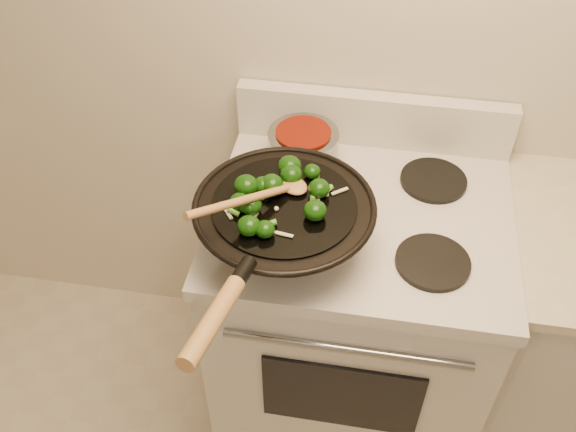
# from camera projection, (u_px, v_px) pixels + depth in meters

# --- Properties ---
(stove) EXTENTS (0.78, 0.67, 1.08)m
(stove) POSITION_uv_depth(u_px,v_px,m) (351.00, 316.00, 1.98)
(stove) COLOR silver
(stove) RESTS_ON ground
(wok) EXTENTS (0.43, 0.71, 0.21)m
(wok) POSITION_uv_depth(u_px,v_px,m) (284.00, 223.00, 1.52)
(wok) COLOR black
(wok) RESTS_ON stove
(stirfry) EXTENTS (0.29, 0.27, 0.05)m
(stirfry) POSITION_uv_depth(u_px,v_px,m) (276.00, 192.00, 1.48)
(stirfry) COLOR #0F3708
(stirfry) RESTS_ON wok
(wooden_spoon) EXTENTS (0.24, 0.29, 0.11)m
(wooden_spoon) POSITION_uv_depth(u_px,v_px,m) (265.00, 194.00, 1.45)
(wooden_spoon) COLOR #B58247
(wooden_spoon) RESTS_ON wok
(saucepan) EXTENTS (0.19, 0.29, 0.11)m
(saucepan) POSITION_uv_depth(u_px,v_px,m) (303.00, 149.00, 1.74)
(saucepan) COLOR gray
(saucepan) RESTS_ON stove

